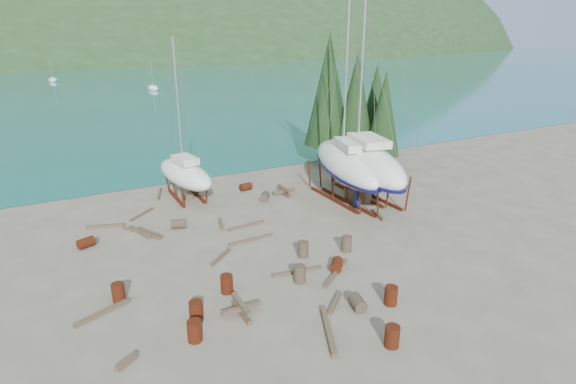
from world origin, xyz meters
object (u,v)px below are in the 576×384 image
large_sailboat_far (362,161)px  worker (356,200)px  small_sailboat_shore (185,174)px  large_sailboat_near (347,163)px

large_sailboat_far → worker: bearing=-121.1°
large_sailboat_far → worker: 3.08m
large_sailboat_far → small_sailboat_shore: large_sailboat_far is taller
large_sailboat_near → large_sailboat_far: large_sailboat_far is taller
large_sailboat_near → worker: (-0.82, -2.33, -1.93)m
large_sailboat_near → small_sailboat_shore: (-10.17, 5.71, -0.85)m
large_sailboat_near → small_sailboat_shore: bearing=166.9°
small_sailboat_shore → worker: small_sailboat_shore is taller
worker → large_sailboat_near: bearing=-18.2°
large_sailboat_near → small_sailboat_shore: large_sailboat_near is taller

